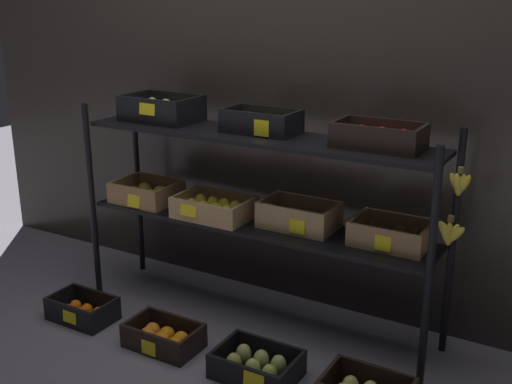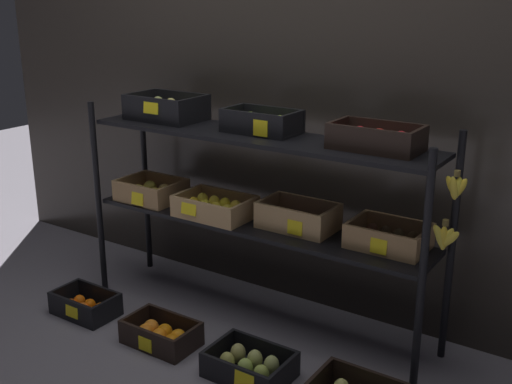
# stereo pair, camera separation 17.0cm
# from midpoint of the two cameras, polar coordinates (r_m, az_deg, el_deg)

# --- Properties ---
(ground_plane) EXTENTS (10.00, 10.00, 0.00)m
(ground_plane) POSITION_cam_midpoint_polar(r_m,az_deg,el_deg) (3.24, 1.53, -11.35)
(ground_plane) COLOR slate
(storefront_wall) EXTENTS (4.16, 0.12, 2.21)m
(storefront_wall) POSITION_cam_midpoint_polar(r_m,az_deg,el_deg) (3.20, 5.38, 9.19)
(storefront_wall) COLOR #2D2823
(storefront_wall) RESTS_ON ground_plane
(display_rack) EXTENTS (1.89, 0.39, 1.07)m
(display_rack) POSITION_cam_midpoint_polar(r_m,az_deg,el_deg) (2.97, 1.70, 1.21)
(display_rack) COLOR black
(display_rack) RESTS_ON ground_plane
(crate_ground_tangerine) EXTENTS (0.32, 0.21, 0.12)m
(crate_ground_tangerine) POSITION_cam_midpoint_polar(r_m,az_deg,el_deg) (3.35, -13.66, -9.95)
(crate_ground_tangerine) COLOR black
(crate_ground_tangerine) RESTS_ON ground_plane
(crate_ground_orange) EXTENTS (0.34, 0.22, 0.12)m
(crate_ground_orange) POSITION_cam_midpoint_polar(r_m,az_deg,el_deg) (3.03, -6.88, -12.65)
(crate_ground_orange) COLOR black
(crate_ground_orange) RESTS_ON ground_plane
(crate_ground_pear) EXTENTS (0.35, 0.26, 0.12)m
(crate_ground_pear) POSITION_cam_midpoint_polar(r_m,az_deg,el_deg) (2.79, 1.23, -15.38)
(crate_ground_pear) COLOR black
(crate_ground_pear) RESTS_ON ground_plane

